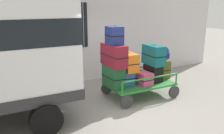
{
  "coord_description": "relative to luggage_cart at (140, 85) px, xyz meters",
  "views": [
    {
      "loc": [
        -2.85,
        -5.3,
        2.7
      ],
      "look_at": [
        0.04,
        0.28,
        1.02
      ],
      "focal_mm": 37.88,
      "sensor_mm": 36.0,
      "label": 1
    }
  ],
  "objects": [
    {
      "name": "backpack",
      "position": [
        0.87,
        -0.05,
        0.87
      ],
      "size": [
        0.27,
        0.22,
        0.44
      ],
      "color": "navy",
      "rests_on": "suitcase_right_bottom"
    },
    {
      "name": "cart_railing",
      "position": [
        0.0,
        0.0,
        0.34
      ],
      "size": [
        1.89,
        1.13,
        0.32
      ],
      "color": "#2D8438",
      "rests_on": "luggage_cart"
    },
    {
      "name": "ground_plane",
      "position": [
        -0.98,
        -0.28,
        -0.35
      ],
      "size": [
        40.0,
        40.0,
        0.0
      ],
      "primitive_type": "plane",
      "color": "gray"
    },
    {
      "name": "luggage_cart",
      "position": [
        0.0,
        0.0,
        0.0
      ],
      "size": [
        2.0,
        1.27,
        0.42
      ],
      "color": "#2D8438",
      "rests_on": "ground"
    },
    {
      "name": "suitcase_midleft_bottom",
      "position": [
        -0.44,
        0.04,
        0.29
      ],
      "size": [
        0.39,
        0.38,
        0.43
      ],
      "color": "#3372C6",
      "rests_on": "luggage_cart"
    },
    {
      "name": "suitcase_midleft_middle",
      "position": [
        -0.44,
        -0.01,
        0.76
      ],
      "size": [
        0.4,
        0.71,
        0.52
      ],
      "color": "orange",
      "rests_on": "suitcase_midleft_bottom"
    },
    {
      "name": "suitcase_midright_bottom",
      "position": [
        0.44,
        -0.04,
        0.33
      ],
      "size": [
        0.41,
        0.56,
        0.52
      ],
      "color": "black",
      "rests_on": "luggage_cart"
    },
    {
      "name": "suitcase_left_top",
      "position": [
        -0.88,
        -0.02,
        1.54
      ],
      "size": [
        0.4,
        0.48,
        0.49
      ],
      "color": "navy",
      "rests_on": "suitcase_left_middle"
    },
    {
      "name": "suitcase_left_bottom",
      "position": [
        -0.88,
        0.02,
        0.38
      ],
      "size": [
        0.39,
        0.76,
        0.63
      ],
      "color": "#194C28",
      "rests_on": "luggage_cart"
    },
    {
      "name": "suitcase_center_bottom",
      "position": [
        -0.0,
        0.02,
        0.25
      ],
      "size": [
        0.43,
        0.91,
        0.37
      ],
      "color": "#CC4C72",
      "rests_on": "luggage_cart"
    },
    {
      "name": "suitcase_left_middle",
      "position": [
        -0.88,
        0.02,
        1.0
      ],
      "size": [
        0.39,
        0.95,
        0.6
      ],
      "color": "maroon",
      "rests_on": "suitcase_left_bottom"
    },
    {
      "name": "suitcase_midright_middle",
      "position": [
        0.44,
        -0.03,
        0.88
      ],
      "size": [
        0.4,
        0.75,
        0.59
      ],
      "color": "#0F5960",
      "rests_on": "suitcase_midright_bottom"
    },
    {
      "name": "suitcase_right_bottom",
      "position": [
        0.88,
        0.03,
        0.36
      ],
      "size": [
        0.41,
        0.35,
        0.58
      ],
      "color": "#4C5119",
      "rests_on": "luggage_cart"
    },
    {
      "name": "building_wall",
      "position": [
        -0.98,
        2.27,
        2.15
      ],
      "size": [
        12.0,
        0.38,
        5.0
      ],
      "color": "silver",
      "rests_on": "ground"
    }
  ]
}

